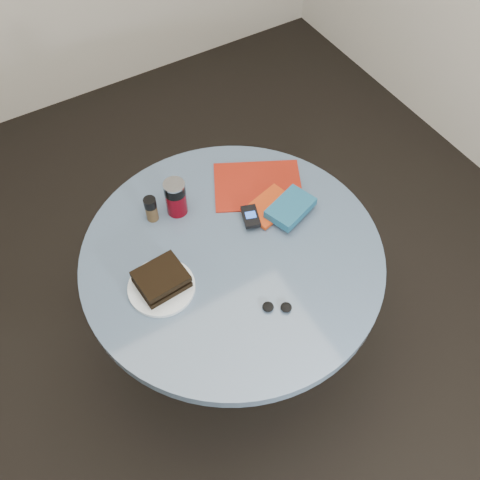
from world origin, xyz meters
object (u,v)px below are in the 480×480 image
pepper_grinder (151,209)px  mp3_player (251,216)px  novel (291,208)px  headphones (277,307)px  table (233,279)px  sandwich (161,279)px  plate (162,287)px  red_book (270,206)px  soda_can (176,198)px  magazine (258,185)px

pepper_grinder → mp3_player: (0.28, -0.18, -0.02)m
novel → headphones: (-0.24, -0.29, -0.03)m
table → sandwich: size_ratio=6.36×
plate → red_book: bearing=11.9°
pepper_grinder → mp3_player: pepper_grinder is taller
headphones → soda_can: bearing=99.6°
sandwich → pepper_grinder: pepper_grinder is taller
soda_can → magazine: (0.30, -0.05, -0.07)m
soda_can → table: bearing=-74.0°
pepper_grinder → red_book: bearing=-24.9°
soda_can → magazine: 0.31m
plate → red_book: red_book is taller
red_book → mp3_player: bearing=173.8°
red_book → novel: novel is taller
pepper_grinder → red_book: (0.37, -0.17, -0.04)m
table → novel: (0.25, 0.04, 0.20)m
soda_can → novel: bearing=-33.4°
mp3_player → red_book: bearing=8.9°
novel → headphones: bearing=-149.1°
soda_can → pepper_grinder: soda_can is taller
red_book → sandwich: bearing=176.3°
table → pepper_grinder: size_ratio=10.21×
red_book → mp3_player: 0.09m
pepper_grinder → headphones: 0.54m
red_book → novel: 0.08m
table → headphones: bearing=-87.2°
red_book → magazine: bearing=64.3°
sandwich → plate: bearing=-136.7°
novel → headphones: novel is taller
sandwich → headphones: 0.37m
soda_can → magazine: soda_can is taller
pepper_grinder → table: bearing=-58.8°
plate → novel: 0.51m
red_book → mp3_player: mp3_player is taller
table → pepper_grinder: bearing=121.2°
magazine → headphones: (-0.22, -0.45, 0.01)m
sandwich → pepper_grinder: size_ratio=1.61×
plate → soda_can: soda_can is taller
plate → sandwich: 0.03m
pepper_grinder → soda_can: bearing=-8.7°
pepper_grinder → red_book: size_ratio=0.57×
magazine → red_book: bearing=-73.3°
soda_can → headphones: size_ratio=1.44×
soda_can → mp3_player: soda_can is taller
soda_can → headphones: 0.51m
soda_can → red_book: size_ratio=0.80×
magazine → headphones: headphones is taller
table → pepper_grinder: (-0.16, 0.27, 0.21)m
sandwich → mp3_player: size_ratio=1.52×
magazine → red_book: size_ratio=1.83×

